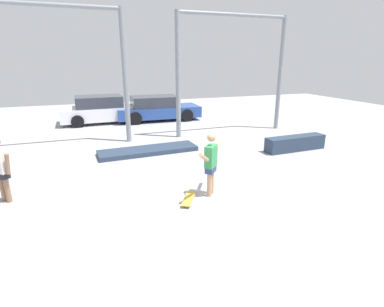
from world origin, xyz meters
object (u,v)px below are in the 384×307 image
at_px(grind_box, 295,143).
at_px(bystander, 1,168).
at_px(parked_car_white, 102,110).
at_px(manual_pad, 148,150).
at_px(skateboard, 189,199).
at_px(parked_car_blue, 157,108).
at_px(skateboarder, 211,162).

height_order(grind_box, bystander, bystander).
bearing_deg(parked_car_white, manual_pad, -80.23).
relative_size(skateboard, parked_car_blue, 0.18).
distance_m(manual_pad, parked_car_white, 6.35).
relative_size(grind_box, parked_car_white, 0.56).
bearing_deg(parked_car_blue, grind_box, -63.07).
bearing_deg(grind_box, manual_pad, 163.37).
xyz_separation_m(skateboarder, manual_pad, (-0.72, 4.01, -0.80)).
bearing_deg(grind_box, parked_car_blue, 114.98).
xyz_separation_m(skateboard, parked_car_blue, (1.67, 10.00, 0.58)).
relative_size(skateboarder, manual_pad, 0.45).
relative_size(manual_pad, parked_car_blue, 0.78).
bearing_deg(parked_car_blue, skateboard, -97.53).
distance_m(skateboard, bystander, 4.42).
bearing_deg(manual_pad, grind_box, -16.63).
distance_m(grind_box, bystander, 9.29).
distance_m(skateboarder, manual_pad, 4.15).
height_order(skateboarder, bystander, skateboarder).
height_order(skateboarder, parked_car_blue, skateboarder).
xyz_separation_m(parked_car_white, bystander, (-2.86, -8.89, 0.18)).
bearing_deg(parked_car_blue, skateboarder, -94.08).
xyz_separation_m(parked_car_white, parked_car_blue, (2.90, -0.37, -0.03)).
relative_size(parked_car_white, parked_car_blue, 0.94).
bearing_deg(skateboarder, skateboard, 147.83).
distance_m(manual_pad, parked_car_blue, 6.12).
xyz_separation_m(skateboarder, bystander, (-4.72, 1.33, -0.02)).
bearing_deg(grind_box, skateboard, -152.96).
distance_m(parked_car_white, parked_car_blue, 2.93).
distance_m(skateboarder, parked_car_blue, 9.91).
height_order(skateboard, manual_pad, manual_pad).
bearing_deg(bystander, skateboarder, -150.82).
distance_m(skateboard, parked_car_white, 10.47).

